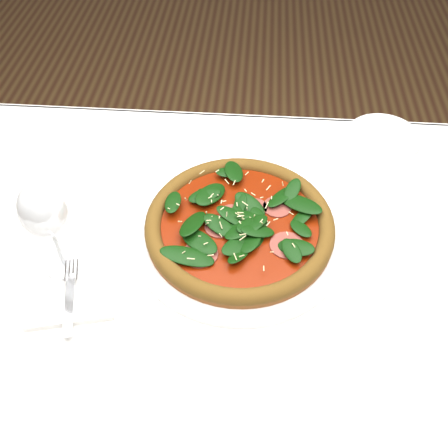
# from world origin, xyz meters

# --- Properties ---
(ground) EXTENTS (6.00, 6.00, 0.00)m
(ground) POSITION_xyz_m (0.00, 0.00, 0.00)
(ground) COLOR brown
(ground) RESTS_ON ground
(dining_table) EXTENTS (1.21, 0.81, 0.75)m
(dining_table) POSITION_xyz_m (0.00, 0.00, 0.65)
(dining_table) COLOR white
(dining_table) RESTS_ON ground
(plate) EXTENTS (0.38, 0.38, 0.02)m
(plate) POSITION_xyz_m (-0.02, 0.06, 0.76)
(plate) COLOR white
(plate) RESTS_ON dining_table
(pizza) EXTENTS (0.39, 0.39, 0.04)m
(pizza) POSITION_xyz_m (-0.02, 0.06, 0.78)
(pizza) COLOR #985224
(pizza) RESTS_ON plate
(wine_glass) EXTENTS (0.07, 0.07, 0.18)m
(wine_glass) POSITION_xyz_m (-0.31, -0.03, 0.88)
(wine_glass) COLOR white
(wine_glass) RESTS_ON dining_table
(napkin) EXTENTS (0.15, 0.09, 0.01)m
(napkin) POSITION_xyz_m (-0.28, -0.12, 0.76)
(napkin) COLOR white
(napkin) RESTS_ON dining_table
(fork) EXTENTS (0.05, 0.15, 0.00)m
(fork) POSITION_xyz_m (-0.28, -0.09, 0.76)
(fork) COLOR silver
(fork) RESTS_ON napkin
(saucer_far) EXTENTS (0.15, 0.15, 0.01)m
(saucer_far) POSITION_xyz_m (0.27, 0.34, 0.76)
(saucer_far) COLOR white
(saucer_far) RESTS_ON dining_table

